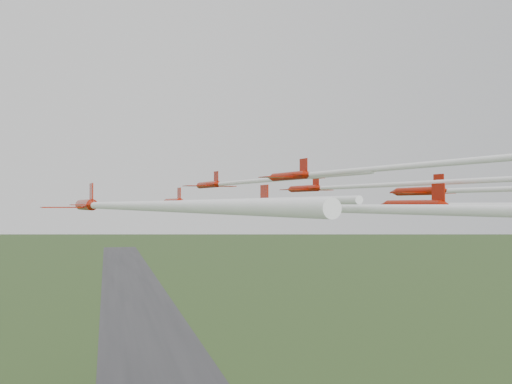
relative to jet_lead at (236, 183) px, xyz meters
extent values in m
cube|color=#2F2F32|center=(-2.77, 187.19, -56.24)|extent=(38.00, 900.00, 0.04)
cylinder|color=#9E1504|center=(-2.20, 11.70, 0.03)|extent=(2.69, 8.66, 1.11)
cone|color=#9E1504|center=(-3.16, 16.83, 0.03)|extent=(1.43, 2.00, 1.11)
cone|color=#9E1504|center=(-1.29, 6.88, 0.03)|extent=(1.22, 1.38, 1.01)
ellipsoid|color=black|center=(-2.58, 13.69, 0.43)|extent=(0.60, 1.02, 0.32)
cube|color=#9E1504|center=(-2.05, 10.91, -0.23)|extent=(9.24, 4.23, 0.10)
cube|color=#9E1504|center=(-1.47, 7.82, 0.03)|extent=(4.21, 1.94, 0.08)
cube|color=#9E1504|center=(-1.51, 8.02, 1.14)|extent=(0.44, 1.81, 2.03)
cylinder|color=silver|center=(2.57, -13.67, -0.02)|extent=(8.12, 40.12, 0.61)
cylinder|color=#9E1504|center=(-9.65, -1.31, -2.99)|extent=(2.03, 8.19, 1.05)
cone|color=#9E1504|center=(-10.25, 3.57, -2.99)|extent=(1.25, 1.83, 1.05)
cone|color=#9E1504|center=(-9.09, -5.91, -2.99)|extent=(1.09, 1.25, 0.96)
ellipsoid|color=black|center=(-9.88, 0.59, -2.61)|extent=(0.51, 0.95, 0.31)
cube|color=#9E1504|center=(-9.56, -2.07, -3.23)|extent=(8.64, 3.48, 0.10)
cube|color=#9E1504|center=(-9.20, -5.01, -2.99)|extent=(3.93, 1.60, 0.08)
cube|color=#9E1504|center=(-9.22, -4.82, -1.94)|extent=(0.30, 1.72, 1.91)
cylinder|color=silver|center=(-6.27, -28.97, -3.04)|extent=(6.08, 45.16, 0.57)
cylinder|color=#9E1504|center=(11.65, 1.54, -0.79)|extent=(2.59, 8.23, 1.06)
cone|color=#9E1504|center=(10.71, 6.41, -0.79)|extent=(1.37, 1.90, 1.06)
cone|color=#9E1504|center=(12.54, -3.04, -0.79)|extent=(1.16, 1.32, 0.96)
ellipsoid|color=black|center=(11.29, 3.43, -0.41)|extent=(0.57, 0.97, 0.31)
cube|color=#9E1504|center=(11.80, 0.79, -1.03)|extent=(8.79, 4.06, 0.10)
cube|color=#9E1504|center=(12.37, -2.14, -0.79)|extent=(4.00, 1.86, 0.08)
cube|color=#9E1504|center=(12.33, -1.95, 0.26)|extent=(0.42, 1.72, 1.92)
cylinder|color=silver|center=(16.58, -23.97, -0.84)|extent=(8.45, 40.93, 0.58)
cylinder|color=#9E1504|center=(-21.21, -21.85, -3.37)|extent=(2.58, 8.84, 1.14)
cone|color=#9E1504|center=(-22.10, -16.60, -3.37)|extent=(1.43, 2.02, 1.14)
cone|color=#9E1504|center=(-20.38, -26.78, -3.37)|extent=(1.22, 1.39, 1.03)
ellipsoid|color=black|center=(-21.56, -19.81, -2.96)|extent=(0.59, 1.04, 0.33)
cube|color=#9E1504|center=(-21.08, -22.66, -3.63)|extent=(9.41, 4.16, 0.10)
cube|color=#9E1504|center=(-20.54, -25.81, -3.37)|extent=(4.28, 1.91, 0.08)
cube|color=#9E1504|center=(-20.58, -25.61, -2.24)|extent=(0.41, 1.85, 2.06)
cylinder|color=silver|center=(-16.66, -48.74, -3.42)|extent=(7.86, 42.91, 0.62)
cylinder|color=#9E1504|center=(2.74, -17.90, 0.18)|extent=(2.67, 7.85, 1.01)
cone|color=#9E1504|center=(1.72, -13.28, 0.18)|extent=(1.34, 1.83, 1.01)
cone|color=#9E1504|center=(3.70, -22.26, 0.18)|extent=(1.14, 1.28, 0.92)
ellipsoid|color=black|center=(2.35, -16.11, 0.55)|extent=(0.56, 0.94, 0.29)
cube|color=#9E1504|center=(2.90, -18.62, -0.05)|extent=(8.42, 4.07, 0.09)
cube|color=#9E1504|center=(3.51, -21.40, 0.18)|extent=(3.83, 1.87, 0.07)
cube|color=#9E1504|center=(3.47, -21.23, 1.19)|extent=(0.45, 1.64, 1.84)
cylinder|color=silver|center=(7.27, -38.47, 0.13)|extent=(7.46, 31.55, 0.55)
cylinder|color=#9E1504|center=(24.98, -10.69, -1.42)|extent=(2.86, 9.49, 1.22)
cone|color=#9E1504|center=(23.98, -5.07, -1.42)|extent=(1.55, 2.18, 1.22)
cone|color=#9E1504|center=(25.93, -15.98, -1.42)|extent=(1.33, 1.51, 1.11)
ellipsoid|color=black|center=(24.59, -8.51, -0.98)|extent=(0.64, 1.12, 0.35)
cube|color=#9E1504|center=(25.14, -11.56, -1.70)|extent=(10.11, 4.56, 0.11)
cube|color=#9E1504|center=(25.75, -14.95, -1.42)|extent=(4.60, 2.09, 0.09)
cube|color=#9E1504|center=(25.71, -14.73, -0.20)|extent=(0.46, 1.98, 2.22)
cylinder|color=#9E1504|center=(-5.10, -29.35, -3.58)|extent=(2.13, 8.58, 1.10)
cone|color=#9E1504|center=(-5.72, -24.23, -3.58)|extent=(1.31, 1.92, 1.10)
cone|color=#9E1504|center=(-4.50, -34.17, -3.58)|extent=(1.14, 1.31, 1.00)
ellipsoid|color=black|center=(-5.34, -27.36, -3.18)|extent=(0.53, 0.99, 0.32)
cube|color=#9E1504|center=(-5.00, -30.15, -3.83)|extent=(9.06, 3.66, 0.10)
cube|color=#9E1504|center=(-4.62, -33.22, -3.58)|extent=(4.12, 1.68, 0.08)
cube|color=#9E1504|center=(-4.64, -33.03, -2.47)|extent=(0.32, 1.80, 2.00)
cylinder|color=silver|center=(-2.37, -51.54, -3.63)|extent=(4.73, 33.72, 0.60)
cylinder|color=#9E1504|center=(14.17, -27.77, -3.44)|extent=(2.47, 9.51, 1.22)
cone|color=#9E1504|center=(13.41, -22.10, -3.44)|extent=(1.48, 2.14, 1.22)
cone|color=#9E1504|center=(14.89, -33.10, -3.44)|extent=(1.28, 1.47, 1.11)
ellipsoid|color=black|center=(13.88, -25.57, -3.00)|extent=(0.60, 1.11, 0.36)
cube|color=#9E1504|center=(14.29, -28.65, -3.72)|extent=(10.06, 4.16, 0.11)
cube|color=#9E1504|center=(14.75, -32.06, -3.44)|extent=(4.58, 1.91, 0.09)
cube|color=#9E1504|center=(14.72, -31.84, -2.22)|extent=(0.38, 1.99, 2.22)
camera|label=1|loc=(-19.13, -84.95, -3.31)|focal=40.00mm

